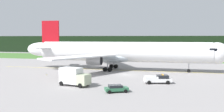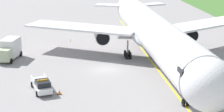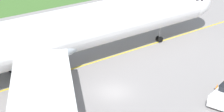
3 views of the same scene
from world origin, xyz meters
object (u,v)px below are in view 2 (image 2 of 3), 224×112
(catering_truck, at_px, (9,49))
(apron_cone, at_px, (59,92))
(ops_pickup_truck, at_px, (42,85))
(airliner, at_px, (153,32))

(catering_truck, height_order, apron_cone, catering_truck)
(catering_truck, bearing_deg, ops_pickup_truck, 21.88)
(ops_pickup_truck, distance_m, apron_cone, 2.81)
(ops_pickup_truck, distance_m, catering_truck, 17.32)
(catering_truck, distance_m, apron_cone, 19.62)
(apron_cone, bearing_deg, ops_pickup_truck, -120.98)
(ops_pickup_truck, height_order, apron_cone, ops_pickup_truck)
(ops_pickup_truck, xyz_separation_m, apron_cone, (1.42, 2.36, -0.58))
(airliner, distance_m, apron_cone, 20.91)
(catering_truck, bearing_deg, apron_cone, 26.75)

